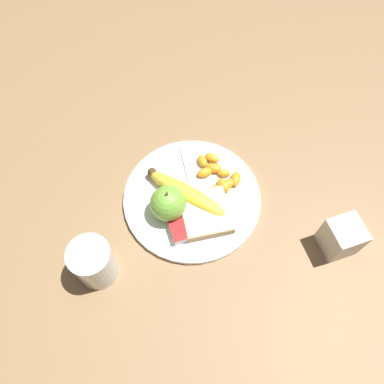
{
  "coord_description": "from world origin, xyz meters",
  "views": [
    {
      "loc": [
        -0.33,
        0.11,
        0.69
      ],
      "look_at": [
        0.0,
        0.0,
        0.03
      ],
      "focal_mm": 35.0,
      "sensor_mm": 36.0,
      "label": 1
    }
  ],
  "objects_px": {
    "plate": "(192,198)",
    "fork": "(194,192)",
    "apple": "(168,203)",
    "banana": "(185,192)",
    "condiment_caddy": "(341,237)",
    "juice_glass": "(94,263)",
    "jam_packet": "(180,231)",
    "bread_slice": "(205,213)"
  },
  "relations": [
    {
      "from": "bread_slice",
      "to": "condiment_caddy",
      "type": "height_order",
      "value": "condiment_caddy"
    },
    {
      "from": "banana",
      "to": "fork",
      "type": "bearing_deg",
      "value": -82.6
    },
    {
      "from": "plate",
      "to": "apple",
      "type": "bearing_deg",
      "value": 107.01
    },
    {
      "from": "plate",
      "to": "fork",
      "type": "xyz_separation_m",
      "value": [
        0.01,
        -0.01,
        0.01
      ]
    },
    {
      "from": "juice_glass",
      "to": "banana",
      "type": "height_order",
      "value": "juice_glass"
    },
    {
      "from": "bread_slice",
      "to": "jam_packet",
      "type": "height_order",
      "value": "same"
    },
    {
      "from": "banana",
      "to": "condiment_caddy",
      "type": "relative_size",
      "value": 2.08
    },
    {
      "from": "juice_glass",
      "to": "fork",
      "type": "distance_m",
      "value": 0.24
    },
    {
      "from": "condiment_caddy",
      "to": "banana",
      "type": "bearing_deg",
      "value": 52.12
    },
    {
      "from": "apple",
      "to": "juice_glass",
      "type": "bearing_deg",
      "value": 113.77
    },
    {
      "from": "jam_packet",
      "to": "condiment_caddy",
      "type": "distance_m",
      "value": 0.3
    },
    {
      "from": "plate",
      "to": "banana",
      "type": "relative_size",
      "value": 1.71
    },
    {
      "from": "apple",
      "to": "condiment_caddy",
      "type": "bearing_deg",
      "value": -120.21
    },
    {
      "from": "juice_glass",
      "to": "bread_slice",
      "type": "relative_size",
      "value": 0.87
    },
    {
      "from": "fork",
      "to": "jam_packet",
      "type": "distance_m",
      "value": 0.09
    },
    {
      "from": "juice_glass",
      "to": "jam_packet",
      "type": "distance_m",
      "value": 0.17
    },
    {
      "from": "plate",
      "to": "juice_glass",
      "type": "xyz_separation_m",
      "value": [
        -0.09,
        0.21,
        0.04
      ]
    },
    {
      "from": "bread_slice",
      "to": "fork",
      "type": "bearing_deg",
      "value": 4.66
    },
    {
      "from": "fork",
      "to": "apple",
      "type": "bearing_deg",
      "value": -61.14
    },
    {
      "from": "plate",
      "to": "fork",
      "type": "distance_m",
      "value": 0.01
    },
    {
      "from": "fork",
      "to": "jam_packet",
      "type": "xyz_separation_m",
      "value": [
        -0.08,
        0.05,
        0.01
      ]
    },
    {
      "from": "condiment_caddy",
      "to": "plate",
      "type": "bearing_deg",
      "value": 51.67
    },
    {
      "from": "banana",
      "to": "plate",
      "type": "bearing_deg",
      "value": -118.06
    },
    {
      "from": "banana",
      "to": "condiment_caddy",
      "type": "bearing_deg",
      "value": -127.88
    },
    {
      "from": "fork",
      "to": "condiment_caddy",
      "type": "relative_size",
      "value": 2.42
    },
    {
      "from": "banana",
      "to": "bread_slice",
      "type": "xyz_separation_m",
      "value": [
        -0.06,
        -0.02,
        -0.01
      ]
    },
    {
      "from": "apple",
      "to": "jam_packet",
      "type": "bearing_deg",
      "value": -172.22
    },
    {
      "from": "plate",
      "to": "fork",
      "type": "height_order",
      "value": "fork"
    },
    {
      "from": "plate",
      "to": "bread_slice",
      "type": "height_order",
      "value": "bread_slice"
    },
    {
      "from": "apple",
      "to": "bread_slice",
      "type": "bearing_deg",
      "value": -116.44
    },
    {
      "from": "juice_glass",
      "to": "jam_packet",
      "type": "xyz_separation_m",
      "value": [
        0.02,
        -0.17,
        -0.02
      ]
    },
    {
      "from": "condiment_caddy",
      "to": "jam_packet",
      "type": "bearing_deg",
      "value": 67.78
    },
    {
      "from": "bread_slice",
      "to": "fork",
      "type": "relative_size",
      "value": 0.57
    },
    {
      "from": "plate",
      "to": "banana",
      "type": "distance_m",
      "value": 0.03
    },
    {
      "from": "apple",
      "to": "condiment_caddy",
      "type": "distance_m",
      "value": 0.33
    },
    {
      "from": "fork",
      "to": "condiment_caddy",
      "type": "distance_m",
      "value": 0.3
    },
    {
      "from": "fork",
      "to": "condiment_caddy",
      "type": "bearing_deg",
      "value": 55.59
    },
    {
      "from": "juice_glass",
      "to": "apple",
      "type": "height_order",
      "value": "juice_glass"
    },
    {
      "from": "plate",
      "to": "bread_slice",
      "type": "distance_m",
      "value": 0.05
    },
    {
      "from": "banana",
      "to": "jam_packet",
      "type": "xyz_separation_m",
      "value": [
        -0.08,
        0.03,
        -0.01
      ]
    },
    {
      "from": "plate",
      "to": "banana",
      "type": "bearing_deg",
      "value": 61.94
    },
    {
      "from": "plate",
      "to": "fork",
      "type": "bearing_deg",
      "value": -36.44
    }
  ]
}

